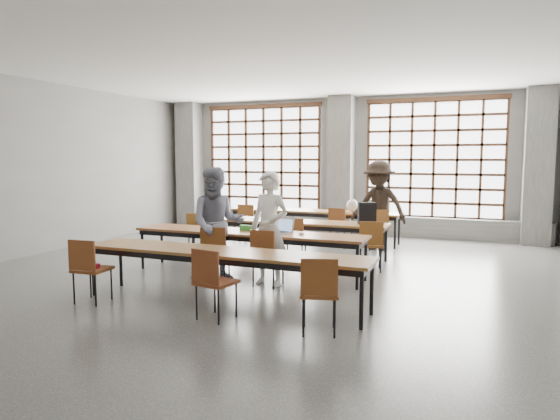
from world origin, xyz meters
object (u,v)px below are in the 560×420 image
object	(u,v)px
chair_mid_centre	(294,236)
student_male	(269,229)
desk_row_a	(314,213)
chair_mid_right	(371,241)
desk_row_c	(248,235)
backpack	(367,213)
desk_row_d	(223,255)
chair_back_left	(248,219)
chair_front_left	(215,248)
student_back	(379,206)
chair_near_left	(88,264)
red_pouch	(92,266)
chair_back_mid	(339,223)
chair_near_mid	(212,277)
chair_back_right	(378,225)
plastic_bag	(352,205)
chair_front_right	(266,252)
phone	(255,232)
laptop_front	(282,229)
laptop_back	(373,209)
mouse	(301,234)
green_box	(247,228)
desk_row_b	(285,224)
chair_near_right	(319,287)
student_female	(217,224)
chair_mid_left	(199,230)

from	to	relation	value
chair_mid_centre	student_male	xyz separation A→B (m)	(0.14, -1.48, 0.34)
desk_row_a	chair_mid_right	bearing A→B (deg)	-54.35
desk_row_c	chair_mid_right	world-z (taller)	chair_mid_right
backpack	desk_row_d	bearing A→B (deg)	-131.59
chair_back_left	chair_front_left	size ratio (longest dim) A/B	1.00
chair_mid_right	student_back	distance (m)	2.16
chair_near_left	backpack	distance (m)	4.93
red_pouch	backpack	bearing A→B (deg)	53.20
chair_back_mid	chair_near_mid	world-z (taller)	same
desk_row_c	student_male	xyz separation A→B (m)	(0.60, -0.50, 0.21)
chair_back_right	red_pouch	bearing A→B (deg)	-119.04
desk_row_a	red_pouch	world-z (taller)	desk_row_a
desk_row_a	chair_back_right	distance (m)	1.74
desk_row_c	plastic_bag	world-z (taller)	plastic_bag
chair_front_right	phone	world-z (taller)	chair_front_right
desk_row_a	laptop_front	bearing A→B (deg)	-80.58
desk_row_a	plastic_bag	bearing A→B (deg)	3.18
chair_back_right	laptop_back	distance (m)	0.82
mouse	green_box	bearing A→B (deg)	174.29
green_box	backpack	distance (m)	2.32
desk_row_b	desk_row_c	bearing A→B (deg)	-91.56
desk_row_d	laptop_back	size ratio (longest dim) A/B	10.77
chair_near_mid	desk_row_a	bearing A→B (deg)	96.07
chair_back_mid	laptop_back	size ratio (longest dim) A/B	2.37
chair_near_left	chair_front_left	bearing A→B (deg)	59.86
chair_near_right	mouse	size ratio (longest dim) A/B	8.98
chair_back_mid	backpack	xyz separation A→B (m)	(0.87, -1.30, 0.39)
desk_row_b	green_box	world-z (taller)	green_box
laptop_back	mouse	size ratio (longest dim) A/B	3.79
chair_back_left	backpack	xyz separation A→B (m)	(3.05, -1.30, 0.39)
chair_near_left	green_box	world-z (taller)	chair_near_left
desk_row_b	desk_row_d	world-z (taller)	same
chair_front_left	chair_near_right	world-z (taller)	same
chair_front_right	red_pouch	bearing A→B (deg)	-139.23
chair_back_left	student_male	distance (m)	4.01
student_female	green_box	xyz separation A→B (m)	(0.25, 0.58, -0.13)
laptop_front	red_pouch	xyz separation A→B (m)	(-1.83, -2.34, -0.29)
chair_back_mid	laptop_back	distance (m)	0.97
chair_back_right	plastic_bag	xyz separation A→B (m)	(-0.72, 0.68, 0.34)
desk_row_c	phone	world-z (taller)	phone
desk_row_b	chair_near_mid	bearing A→B (deg)	-81.61
desk_row_c	desk_row_b	bearing A→B (deg)	88.44
chair_near_mid	chair_mid_right	bearing A→B (deg)	69.31
desk_row_b	backpack	size ratio (longest dim) A/B	10.00
desk_row_a	chair_mid_left	bearing A→B (deg)	-120.44
phone	mouse	bearing A→B (deg)	5.93
chair_back_right	chair_front_left	xyz separation A→B (m)	(-1.90, -3.58, 0.00)
student_female	chair_mid_centre	bearing A→B (deg)	36.38
student_back	mouse	size ratio (longest dim) A/B	19.19
chair_mid_left	backpack	bearing A→B (deg)	12.01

